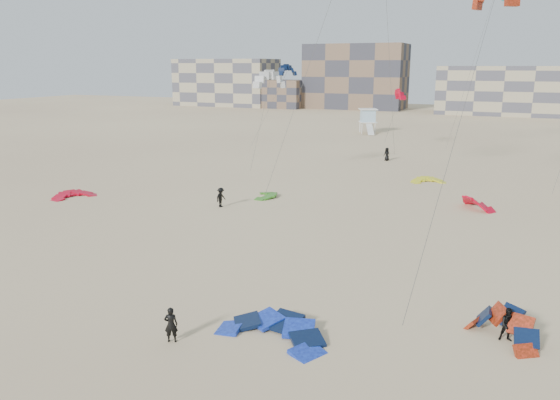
% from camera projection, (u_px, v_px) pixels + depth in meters
% --- Properties ---
extents(ground, '(320.00, 320.00, 0.00)m').
position_uv_depth(ground, '(205.00, 314.00, 27.53)').
color(ground, beige).
rests_on(ground, ground).
extents(kite_ground_blue, '(5.66, 5.88, 1.97)m').
position_uv_depth(kite_ground_blue, '(273.00, 336.00, 25.27)').
color(kite_ground_blue, blue).
rests_on(kite_ground_blue, ground).
extents(kite_ground_orange, '(4.96, 4.96, 3.56)m').
position_uv_depth(kite_ground_orange, '(501.00, 339.00, 24.96)').
color(kite_ground_orange, red).
rests_on(kite_ground_orange, ground).
extents(kite_ground_red, '(5.30, 5.20, 1.61)m').
position_uv_depth(kite_ground_red, '(74.00, 197.00, 51.92)').
color(kite_ground_red, red).
rests_on(kite_ground_red, ground).
extents(kite_ground_green, '(3.79, 3.65, 1.06)m').
position_uv_depth(kite_ground_green, '(265.00, 197.00, 51.99)').
color(kite_ground_green, green).
rests_on(kite_ground_green, ground).
extents(kite_ground_red_far, '(4.77, 4.75, 3.21)m').
position_uv_depth(kite_ground_red_far, '(477.00, 208.00, 47.74)').
color(kite_ground_red_far, red).
rests_on(kite_ground_red_far, ground).
extents(kite_ground_yellow, '(4.56, 4.66, 1.47)m').
position_uv_depth(kite_ground_yellow, '(428.00, 182.00, 58.52)').
color(kite_ground_yellow, yellow).
rests_on(kite_ground_yellow, ground).
extents(kitesurfer_main, '(0.72, 0.62, 1.67)m').
position_uv_depth(kitesurfer_main, '(171.00, 325.00, 24.56)').
color(kitesurfer_main, black).
rests_on(kitesurfer_main, ground).
extents(kitesurfer_b, '(0.87, 0.74, 1.58)m').
position_uv_depth(kitesurfer_b, '(509.00, 325.00, 24.65)').
color(kitesurfer_b, black).
rests_on(kitesurfer_b, ground).
extents(kitesurfer_c, '(0.81, 1.21, 1.74)m').
position_uv_depth(kitesurfer_c, '(221.00, 197.00, 48.05)').
color(kitesurfer_c, black).
rests_on(kitesurfer_c, ground).
extents(kitesurfer_e, '(0.99, 0.82, 1.72)m').
position_uv_depth(kitesurfer_e, '(387.00, 154.00, 71.48)').
color(kitesurfer_e, black).
rests_on(kitesurfer_e, ground).
extents(kite_fly_grey, '(4.73, 4.74, 10.69)m').
position_uv_depth(kite_fly_grey, '(270.00, 81.00, 56.97)').
color(kite_fly_grey, white).
rests_on(kite_fly_grey, ground).
extents(kite_fly_navy, '(4.25, 10.29, 11.53)m').
position_uv_depth(kite_fly_navy, '(287.00, 71.00, 79.37)').
color(kite_fly_navy, '#091736').
rests_on(kite_fly_navy, ground).
extents(kite_fly_red, '(4.08, 3.92, 8.22)m').
position_uv_depth(kite_fly_red, '(400.00, 95.00, 78.30)').
color(kite_fly_red, red).
rests_on(kite_fly_red, ground).
extents(lifeguard_tower_far, '(4.13, 6.61, 4.43)m').
position_uv_depth(lifeguard_tower_far, '(368.00, 121.00, 100.46)').
color(lifeguard_tower_far, white).
rests_on(lifeguard_tower_far, ground).
extents(condo_west_a, '(30.00, 15.00, 14.00)m').
position_uv_depth(condo_west_a, '(227.00, 82.00, 168.63)').
color(condo_west_a, tan).
rests_on(condo_west_a, ground).
extents(condo_west_b, '(28.00, 14.00, 18.00)m').
position_uv_depth(condo_west_b, '(356.00, 77.00, 156.33)').
color(condo_west_b, brown).
rests_on(condo_west_b, ground).
extents(condo_mid, '(32.00, 16.00, 12.00)m').
position_uv_depth(condo_mid, '(504.00, 90.00, 138.10)').
color(condo_mid, tan).
rests_on(condo_mid, ground).
extents(condo_fill_left, '(12.00, 10.00, 8.00)m').
position_uv_depth(condo_fill_left, '(284.00, 94.00, 159.87)').
color(condo_fill_left, brown).
rests_on(condo_fill_left, ground).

